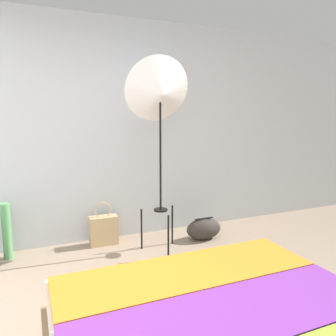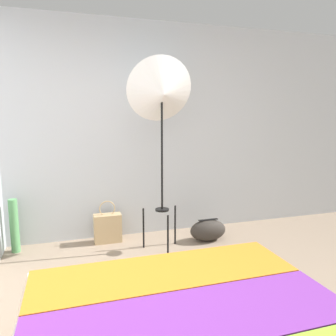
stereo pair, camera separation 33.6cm
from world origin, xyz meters
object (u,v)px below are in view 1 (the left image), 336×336
Objects in this scene: paper_roll at (7,231)px; tote_bag at (104,230)px; duffel_bag at (204,229)px; photo_umbrella at (160,94)px.

tote_bag is at bearing -0.36° from paper_roll.
duffel_bag is 2.19m from paper_roll.
paper_roll is (-1.00, 0.01, 0.12)m from tote_bag.
tote_bag is 1.01m from paper_roll.
tote_bag is at bearing 144.17° from photo_umbrella.
tote_bag is 1.13× the size of duffel_bag.
photo_umbrella is 1.68m from tote_bag.
duffel_bag is 0.75× the size of paper_roll.
photo_umbrella reaches higher than tote_bag.
tote_bag is (-0.55, 0.40, -1.54)m from photo_umbrella.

